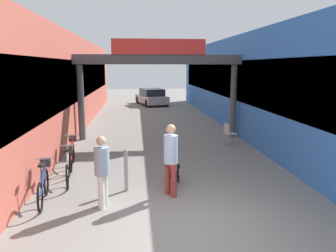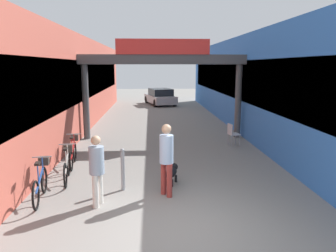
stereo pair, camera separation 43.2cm
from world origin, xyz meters
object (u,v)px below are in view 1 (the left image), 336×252
(bicycle_red_third, at_px, (72,153))
(bollard_post_metal, at_px, (126,170))
(pedestrian_with_dog, at_px, (171,155))
(bicycle_silver_second, at_px, (68,166))
(dog_on_leash, at_px, (174,172))
(cafe_chair_aluminium_nearer, at_px, (229,132))
(pedestrian_companion, at_px, (102,167))
(bicycle_blue_nearest, at_px, (44,183))
(parked_car_silver, at_px, (152,97))

(bicycle_red_third, height_order, bollard_post_metal, bollard_post_metal)
(pedestrian_with_dog, relative_size, bicycle_silver_second, 1.07)
(pedestrian_with_dog, distance_m, dog_on_leash, 1.12)
(cafe_chair_aluminium_nearer, bearing_deg, pedestrian_companion, -129.15)
(pedestrian_companion, height_order, bollard_post_metal, pedestrian_companion)
(dog_on_leash, distance_m, cafe_chair_aluminium_nearer, 4.97)
(dog_on_leash, xyz_separation_m, bicycle_red_third, (-3.06, 1.86, 0.12))
(dog_on_leash, distance_m, bollard_post_metal, 1.37)
(pedestrian_with_dog, relative_size, pedestrian_companion, 1.09)
(bicycle_blue_nearest, relative_size, bicycle_silver_second, 1.00)
(bicycle_silver_second, relative_size, bollard_post_metal, 1.51)
(pedestrian_with_dog, distance_m, cafe_chair_aluminium_nearer, 5.79)
(pedestrian_with_dog, height_order, bicycle_red_third, pedestrian_with_dog)
(bicycle_silver_second, distance_m, cafe_chair_aluminium_nearer, 6.74)
(bicycle_red_third, distance_m, parked_car_silver, 16.90)
(pedestrian_with_dog, bearing_deg, bicycle_blue_nearest, -179.04)
(parked_car_silver, bearing_deg, bicycle_blue_nearest, -100.18)
(pedestrian_companion, bearing_deg, bicycle_blue_nearest, 162.02)
(pedestrian_companion, height_order, bicycle_blue_nearest, pedestrian_companion)
(bicycle_red_third, bearing_deg, bicycle_silver_second, -83.86)
(pedestrian_companion, xyz_separation_m, bicycle_silver_second, (-1.12, 1.78, -0.50))
(bicycle_red_third, bearing_deg, dog_on_leash, -31.26)
(dog_on_leash, bearing_deg, bicycle_silver_second, 171.60)
(bicycle_silver_second, distance_m, parked_car_silver, 18.27)
(pedestrian_companion, bearing_deg, parked_car_silver, 84.10)
(bicycle_silver_second, bearing_deg, bicycle_blue_nearest, -102.79)
(bicycle_blue_nearest, bearing_deg, pedestrian_companion, -17.98)
(bollard_post_metal, relative_size, parked_car_silver, 0.26)
(bicycle_silver_second, relative_size, parked_car_silver, 0.39)
(dog_on_leash, xyz_separation_m, parked_car_silver, (0.26, 18.42, 0.33))
(pedestrian_companion, relative_size, cafe_chair_aluminium_nearer, 1.85)
(parked_car_silver, bearing_deg, cafe_chair_aluminium_nearer, -80.28)
(bicycle_silver_second, relative_size, bicycle_red_third, 1.00)
(pedestrian_companion, height_order, bicycle_silver_second, pedestrian_companion)
(bicycle_silver_second, bearing_deg, parked_car_silver, 80.02)
(dog_on_leash, height_order, cafe_chair_aluminium_nearer, cafe_chair_aluminium_nearer)
(bicycle_blue_nearest, distance_m, bollard_post_metal, 1.98)
(cafe_chair_aluminium_nearer, xyz_separation_m, parked_car_silver, (-2.44, 14.26, 0.10))
(bicycle_silver_second, bearing_deg, dog_on_leash, -8.40)
(pedestrian_with_dog, height_order, bicycle_blue_nearest, pedestrian_with_dog)
(dog_on_leash, height_order, bicycle_blue_nearest, bicycle_blue_nearest)
(pedestrian_with_dog, xyz_separation_m, bollard_post_metal, (-1.10, 0.42, -0.47))
(bicycle_silver_second, relative_size, cafe_chair_aluminium_nearer, 1.88)
(pedestrian_with_dog, relative_size, bicycle_blue_nearest, 1.07)
(bicycle_blue_nearest, bearing_deg, bollard_post_metal, 13.84)
(pedestrian_companion, relative_size, bicycle_blue_nearest, 0.98)
(bicycle_silver_second, height_order, parked_car_silver, parked_car_silver)
(pedestrian_with_dog, bearing_deg, parked_car_silver, 88.68)
(dog_on_leash, bearing_deg, parked_car_silver, 89.19)
(bicycle_red_third, bearing_deg, cafe_chair_aluminium_nearer, 21.76)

